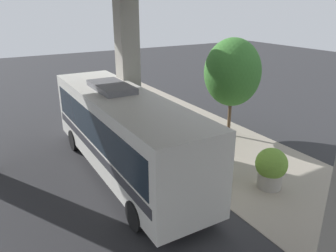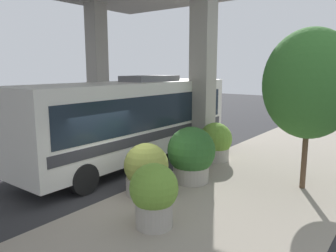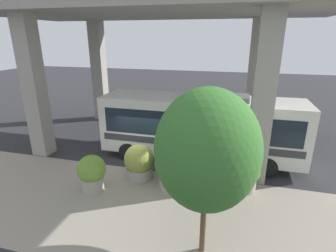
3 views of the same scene
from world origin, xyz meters
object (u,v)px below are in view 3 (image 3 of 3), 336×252
object	(u,v)px
fire_hydrant	(201,176)
planter_back	(174,168)
bus	(200,124)
planter_middle	(139,162)
planter_front	(243,173)
street_tree_near	(207,151)
planter_extra	(92,173)

from	to	relation	value
fire_hydrant	planter_back	size ratio (longest dim) A/B	0.53
bus	planter_middle	xyz separation A→B (m)	(-2.75, 2.45, -1.19)
bus	planter_back	size ratio (longest dim) A/B	5.32
planter_middle	planter_back	bearing A→B (deg)	-106.04
fire_hydrant	planter_front	world-z (taller)	planter_front
street_tree_near	planter_front	bearing A→B (deg)	-17.25
street_tree_near	planter_extra	bearing A→B (deg)	66.27
fire_hydrant	planter_middle	size ratio (longest dim) A/B	0.64
bus	planter_middle	bearing A→B (deg)	138.28
bus	planter_extra	xyz separation A→B (m)	(-4.34, 4.00, -1.10)
bus	street_tree_near	world-z (taller)	street_tree_near
bus	planter_front	bearing A→B (deg)	-138.78
street_tree_near	fire_hydrant	bearing A→B (deg)	8.36
bus	planter_middle	size ratio (longest dim) A/B	6.35
street_tree_near	bus	bearing A→B (deg)	9.00
fire_hydrant	street_tree_near	bearing A→B (deg)	-171.64
planter_back	street_tree_near	xyz separation A→B (m)	(-3.29, -1.70, 2.46)
planter_middle	bus	bearing A→B (deg)	-41.72
planter_extra	bus	bearing A→B (deg)	-42.69
bus	planter_back	bearing A→B (deg)	168.46
bus	street_tree_near	bearing A→B (deg)	-171.00
planter_middle	street_tree_near	distance (m)	5.81
fire_hydrant	planter_back	xyz separation A→B (m)	(-0.41, 1.16, 0.45)
planter_front	planter_back	xyz separation A→B (m)	(-0.67, 2.93, 0.18)
bus	planter_middle	world-z (taller)	bus
bus	planter_extra	world-z (taller)	bus
planter_front	planter_extra	bearing A→B (deg)	105.59
planter_middle	planter_extra	world-z (taller)	same
fire_hydrant	street_tree_near	xyz separation A→B (m)	(-3.70, -0.54, 2.91)
bus	planter_back	xyz separation A→B (m)	(-3.26, 0.67, -0.98)
planter_front	planter_middle	size ratio (longest dim) A/B	1.01
planter_back	planter_extra	distance (m)	3.51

